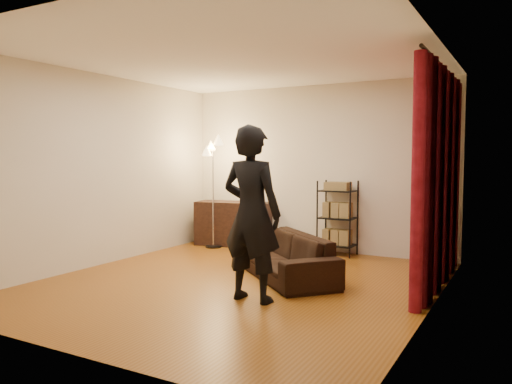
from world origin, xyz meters
The scene contains 14 objects.
floor centered at (0.00, 0.00, 0.00)m, with size 5.00×5.00×0.00m, color brown.
ceiling centered at (0.00, 0.00, 2.70)m, with size 5.00×5.00×0.00m, color white.
wall_back centered at (0.00, 2.50, 1.35)m, with size 5.00×5.00×0.00m, color beige.
wall_front centered at (0.00, -2.50, 1.35)m, with size 5.00×5.00×0.00m, color beige.
wall_left centered at (-2.25, 0.00, 1.35)m, with size 5.00×5.00×0.00m, color beige.
wall_right centered at (2.25, 0.00, 1.35)m, with size 5.00×5.00×0.00m, color beige.
curtain_rod centered at (2.15, 1.12, 2.58)m, with size 0.04×0.04×2.65m, color black.
curtain centered at (2.13, 1.12, 1.28)m, with size 0.22×2.65×2.55m, color maroon, non-canonical shape.
sofa centered at (0.35, 0.57, 0.28)m, with size 1.89×0.74×0.55m, color black.
person centered at (0.51, -0.55, 0.93)m, with size 0.68×0.45×1.87m, color black.
media_cabinet centered at (-1.41, 2.23, 0.38)m, with size 1.30×0.49×0.76m, color black.
storage_boxes centered at (-0.51, 2.21, 0.15)m, with size 0.36×0.29×0.30m, color white, non-canonical shape.
wire_shelf centered at (0.46, 2.28, 0.58)m, with size 0.53×0.37×1.17m, color black, non-canonical shape.
floor_lamp centered at (-1.61, 1.88, 0.91)m, with size 0.33×0.33×1.83m, color silver, non-canonical shape.
Camera 1 is at (3.10, -5.11, 1.53)m, focal length 35.00 mm.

